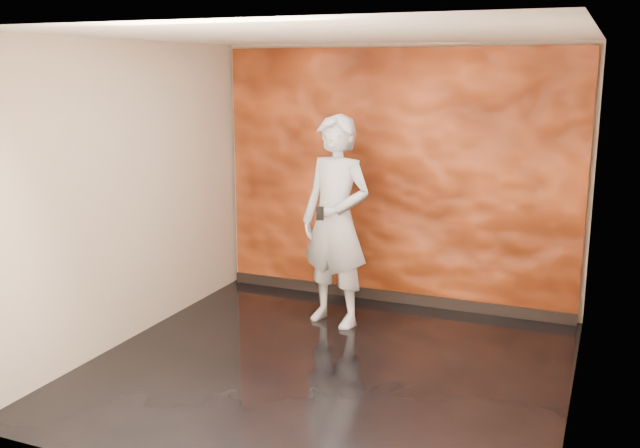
{
  "coord_description": "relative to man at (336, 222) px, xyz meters",
  "views": [
    {
      "loc": [
        2.18,
        -5.36,
        2.55
      ],
      "look_at": [
        -0.33,
        0.65,
        1.11
      ],
      "focal_mm": 40.0,
      "sensor_mm": 36.0,
      "label": 1
    }
  ],
  "objects": [
    {
      "name": "baseboard",
      "position": [
        0.34,
        0.85,
        -0.99
      ],
      "size": [
        3.9,
        0.04,
        0.12
      ],
      "primitive_type": "cube",
      "color": "black",
      "rests_on": "ground"
    },
    {
      "name": "room",
      "position": [
        0.34,
        -1.07,
        0.35
      ],
      "size": [
        4.02,
        4.02,
        2.81
      ],
      "color": "black",
      "rests_on": "ground"
    },
    {
      "name": "phone",
      "position": [
        -0.05,
        -0.29,
        0.13
      ],
      "size": [
        0.07,
        0.04,
        0.14
      ],
      "primitive_type": "cube",
      "rotation": [
        0.0,
        0.0,
        0.38
      ],
      "color": "black",
      "rests_on": "man"
    },
    {
      "name": "feature_wall",
      "position": [
        0.34,
        0.89,
        0.33
      ],
      "size": [
        3.9,
        0.06,
        2.75
      ],
      "primitive_type": "cube",
      "color": "#DF5D26",
      "rests_on": "ground"
    },
    {
      "name": "man",
      "position": [
        0.0,
        0.0,
        0.0
      ],
      "size": [
        0.87,
        0.68,
        2.11
      ],
      "primitive_type": "imported",
      "rotation": [
        0.0,
        0.0,
        -0.25
      ],
      "color": "#9CA2AA",
      "rests_on": "ground"
    }
  ]
}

